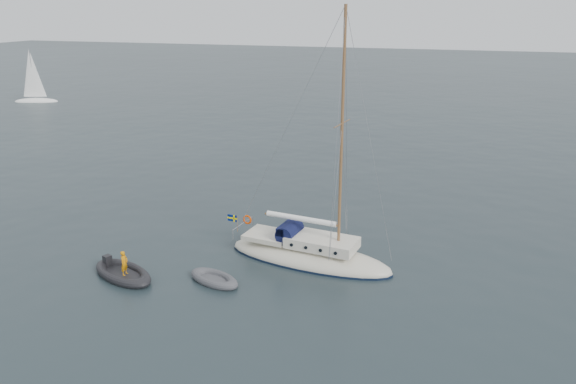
% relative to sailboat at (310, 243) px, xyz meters
% --- Properties ---
extents(ground, '(300.00, 300.00, 0.00)m').
position_rel_sailboat_xyz_m(ground, '(0.68, -1.18, -0.97)').
color(ground, black).
rests_on(ground, ground).
extents(sailboat, '(9.04, 2.71, 12.88)m').
position_rel_sailboat_xyz_m(sailboat, '(0.00, 0.00, 0.00)').
color(sailboat, beige).
rests_on(sailboat, ground).
extents(dinghy, '(2.75, 1.24, 0.39)m').
position_rel_sailboat_xyz_m(dinghy, '(-3.57, -3.61, -0.80)').
color(dinghy, '#48484C').
rests_on(dinghy, ground).
extents(rib, '(3.74, 1.70, 1.39)m').
position_rel_sailboat_xyz_m(rib, '(-7.94, -4.45, -0.75)').
color(rib, black).
rests_on(rib, ground).
extents(distant_yacht_a, '(5.70, 3.04, 7.56)m').
position_rel_sailboat_xyz_m(distant_yacht_a, '(-48.20, 35.84, 2.26)').
color(distant_yacht_a, white).
rests_on(distant_yacht_a, ground).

